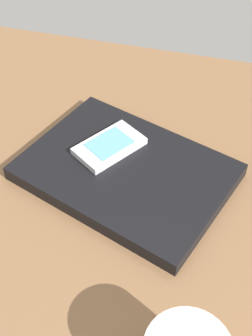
{
  "coord_description": "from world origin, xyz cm",
  "views": [
    {
      "loc": [
        -12.33,
        44.48,
        54.55
      ],
      "look_at": [
        0.54,
        -2.05,
        5.0
      ],
      "focal_mm": 48.31,
      "sensor_mm": 36.0,
      "label": 1
    }
  ],
  "objects": [
    {
      "name": "cell_phone_on_laptop",
      "position": [
        4.13,
        -5.18,
        5.92
      ],
      "size": [
        11.07,
        12.34,
        1.24
      ],
      "color": "silver",
      "rests_on": "laptop_closed"
    },
    {
      "name": "desk_surface",
      "position": [
        0.0,
        0.0,
        1.5
      ],
      "size": [
        120.0,
        80.0,
        3.0
      ],
      "primitive_type": "cube",
      "color": "brown",
      "rests_on": "ground"
    },
    {
      "name": "laptop_closed",
      "position": [
        0.54,
        -2.05,
        4.17
      ],
      "size": [
        35.98,
        30.68,
        2.34
      ],
      "primitive_type": "cube",
      "rotation": [
        0.0,
        0.0,
        -0.33
      ],
      "color": "black",
      "rests_on": "desk_surface"
    }
  ]
}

